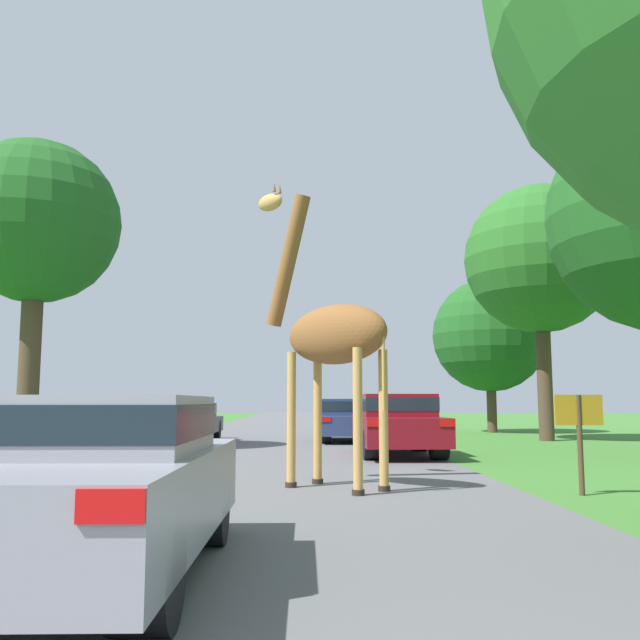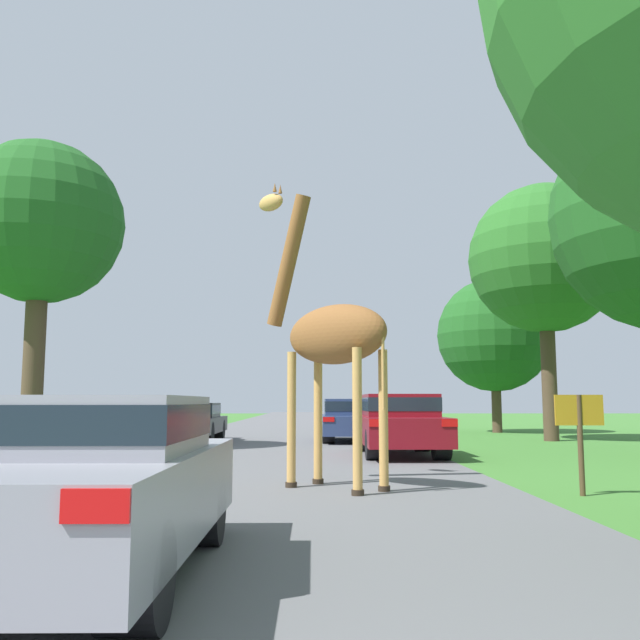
{
  "view_description": "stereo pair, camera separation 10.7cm",
  "coord_description": "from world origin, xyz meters",
  "px_view_note": "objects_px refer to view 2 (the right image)",
  "views": [
    {
      "loc": [
        0.91,
        0.31,
        1.33
      ],
      "look_at": [
        1.13,
        10.89,
        2.61
      ],
      "focal_mm": 38.0,
      "sensor_mm": 36.0,
      "label": 1
    },
    {
      "loc": [
        1.01,
        0.31,
        1.33
      ],
      "look_at": [
        1.13,
        10.89,
        2.61
      ],
      "focal_mm": 38.0,
      "sensor_mm": 36.0,
      "label": 2
    }
  ],
  "objects_px": {
    "car_far_ahead": "(400,423)",
    "tree_left_edge": "(544,259)",
    "tree_far_right": "(494,335)",
    "sign_post": "(580,425)",
    "giraffe_near_road": "(330,333)",
    "tree_centre_back": "(41,224)",
    "car_queue_left": "(351,419)",
    "car_lead_maroon": "(84,480)",
    "car_queue_right": "(191,420)"
  },
  "relations": [
    {
      "from": "tree_far_right",
      "to": "sign_post",
      "type": "xyz_separation_m",
      "value": [
        -4.23,
        -19.97,
        -3.28
      ]
    },
    {
      "from": "giraffe_near_road",
      "to": "tree_left_edge",
      "type": "bearing_deg",
      "value": 11.7
    },
    {
      "from": "car_queue_left",
      "to": "tree_centre_back",
      "type": "relative_size",
      "value": 0.51
    },
    {
      "from": "car_queue_left",
      "to": "tree_far_right",
      "type": "bearing_deg",
      "value": 43.5
    },
    {
      "from": "car_queue_left",
      "to": "car_far_ahead",
      "type": "relative_size",
      "value": 0.96
    },
    {
      "from": "car_lead_maroon",
      "to": "giraffe_near_road",
      "type": "bearing_deg",
      "value": 69.29
    },
    {
      "from": "car_far_ahead",
      "to": "tree_far_right",
      "type": "height_order",
      "value": "tree_far_right"
    },
    {
      "from": "tree_left_edge",
      "to": "tree_far_right",
      "type": "relative_size",
      "value": 1.32
    },
    {
      "from": "car_far_ahead",
      "to": "tree_left_edge",
      "type": "xyz_separation_m",
      "value": [
        6.01,
        6.23,
        5.54
      ]
    },
    {
      "from": "tree_left_edge",
      "to": "tree_centre_back",
      "type": "relative_size",
      "value": 1.03
    },
    {
      "from": "car_lead_maroon",
      "to": "sign_post",
      "type": "bearing_deg",
      "value": 38.85
    },
    {
      "from": "car_far_ahead",
      "to": "tree_left_edge",
      "type": "relative_size",
      "value": 0.51
    },
    {
      "from": "sign_post",
      "to": "tree_left_edge",
      "type": "bearing_deg",
      "value": 72.24
    },
    {
      "from": "tree_centre_back",
      "to": "tree_far_right",
      "type": "height_order",
      "value": "tree_centre_back"
    },
    {
      "from": "car_queue_right",
      "to": "tree_far_right",
      "type": "relative_size",
      "value": 0.68
    },
    {
      "from": "giraffe_near_road",
      "to": "tree_left_edge",
      "type": "xyz_separation_m",
      "value": [
        7.93,
        12.74,
        3.94
      ]
    },
    {
      "from": "tree_centre_back",
      "to": "tree_left_edge",
      "type": "bearing_deg",
      "value": 15.65
    },
    {
      "from": "car_queue_left",
      "to": "tree_far_right",
      "type": "relative_size",
      "value": 0.65
    },
    {
      "from": "car_queue_left",
      "to": "car_far_ahead",
      "type": "distance_m",
      "value": 6.25
    },
    {
      "from": "tree_left_edge",
      "to": "tree_centre_back",
      "type": "bearing_deg",
      "value": -164.35
    },
    {
      "from": "tree_centre_back",
      "to": "car_far_ahead",
      "type": "bearing_deg",
      "value": -9.96
    },
    {
      "from": "car_queue_right",
      "to": "sign_post",
      "type": "bearing_deg",
      "value": -59.19
    },
    {
      "from": "car_queue_right",
      "to": "car_queue_left",
      "type": "height_order",
      "value": "car_queue_left"
    },
    {
      "from": "giraffe_near_road",
      "to": "car_lead_maroon",
      "type": "height_order",
      "value": "giraffe_near_road"
    },
    {
      "from": "car_queue_right",
      "to": "tree_centre_back",
      "type": "xyz_separation_m",
      "value": [
        -3.66,
        -4.25,
        5.66
      ]
    },
    {
      "from": "car_queue_left",
      "to": "sign_post",
      "type": "distance_m",
      "value": 13.78
    },
    {
      "from": "car_queue_right",
      "to": "car_queue_left",
      "type": "relative_size",
      "value": 1.03
    },
    {
      "from": "car_queue_right",
      "to": "tree_far_right",
      "type": "xyz_separation_m",
      "value": [
        12.2,
        6.61,
        3.57
      ]
    },
    {
      "from": "car_far_ahead",
      "to": "tree_centre_back",
      "type": "xyz_separation_m",
      "value": [
        -9.98,
        1.75,
        5.56
      ]
    },
    {
      "from": "car_far_ahead",
      "to": "car_lead_maroon",
      "type": "bearing_deg",
      "value": -108.41
    },
    {
      "from": "car_lead_maroon",
      "to": "car_queue_right",
      "type": "xyz_separation_m",
      "value": [
        -2.36,
        17.88,
        -0.03
      ]
    },
    {
      "from": "car_queue_right",
      "to": "car_far_ahead",
      "type": "relative_size",
      "value": 0.99
    },
    {
      "from": "car_queue_left",
      "to": "tree_centre_back",
      "type": "xyz_separation_m",
      "value": [
        -9.09,
        -4.43,
        5.61
      ]
    },
    {
      "from": "car_queue_left",
      "to": "tree_left_edge",
      "type": "xyz_separation_m",
      "value": [
        6.9,
        0.04,
        5.59
      ]
    },
    {
      "from": "tree_left_edge",
      "to": "sign_post",
      "type": "height_order",
      "value": "tree_left_edge"
    },
    {
      "from": "car_lead_maroon",
      "to": "car_queue_left",
      "type": "xyz_separation_m",
      "value": [
        3.06,
        18.06,
        0.02
      ]
    },
    {
      "from": "giraffe_near_road",
      "to": "car_far_ahead",
      "type": "bearing_deg",
      "value": 27.13
    },
    {
      "from": "tree_centre_back",
      "to": "tree_far_right",
      "type": "bearing_deg",
      "value": 34.41
    },
    {
      "from": "giraffe_near_road",
      "to": "car_far_ahead",
      "type": "height_order",
      "value": "giraffe_near_road"
    },
    {
      "from": "car_queue_left",
      "to": "car_far_ahead",
      "type": "height_order",
      "value": "car_far_ahead"
    },
    {
      "from": "tree_centre_back",
      "to": "car_queue_left",
      "type": "bearing_deg",
      "value": 26.01
    },
    {
      "from": "car_queue_right",
      "to": "tree_left_edge",
      "type": "height_order",
      "value": "tree_left_edge"
    },
    {
      "from": "car_lead_maroon",
      "to": "car_far_ahead",
      "type": "relative_size",
      "value": 0.88
    },
    {
      "from": "giraffe_near_road",
      "to": "car_queue_left",
      "type": "height_order",
      "value": "giraffe_near_road"
    },
    {
      "from": "car_far_ahead",
      "to": "sign_post",
      "type": "relative_size",
      "value": 3.24
    },
    {
      "from": "tree_far_right",
      "to": "car_lead_maroon",
      "type": "bearing_deg",
      "value": -111.88
    },
    {
      "from": "car_queue_right",
      "to": "sign_post",
      "type": "distance_m",
      "value": 15.56
    },
    {
      "from": "car_far_ahead",
      "to": "sign_post",
      "type": "distance_m",
      "value": 7.55
    },
    {
      "from": "car_queue_left",
      "to": "tree_far_right",
      "type": "height_order",
      "value": "tree_far_right"
    },
    {
      "from": "car_lead_maroon",
      "to": "car_far_ahead",
      "type": "bearing_deg",
      "value": 71.59
    }
  ]
}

